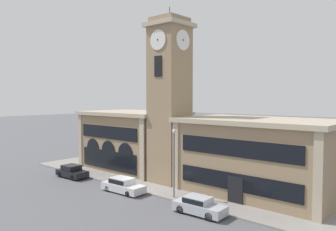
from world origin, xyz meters
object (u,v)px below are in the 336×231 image
object	(u,v)px
bollard	(209,201)
parked_car_near	(72,171)
street_lamp	(174,154)
fire_hydrant	(75,169)
parked_car_far	(199,205)
parked_car_mid	(123,185)

from	to	relation	value
bollard	parked_car_near	bearing A→B (deg)	-174.86
street_lamp	fire_hydrant	bearing A→B (deg)	-178.95
parked_car_far	fire_hydrant	size ratio (longest dim) A/B	5.19
parked_car_far	fire_hydrant	world-z (taller)	parked_car_far
parked_car_mid	fire_hydrant	distance (m)	11.06
parked_car_far	parked_car_near	bearing A→B (deg)	176.93
parked_car_far	street_lamp	xyz separation A→B (m)	(-4.21, 1.79, 3.56)
parked_car_near	fire_hydrant	world-z (taller)	parked_car_near
bollard	fire_hydrant	distance (m)	20.25
street_lamp	fire_hydrant	size ratio (longest dim) A/B	7.42
parked_car_far	street_lamp	bearing A→B (deg)	153.89
parked_car_far	fire_hydrant	bearing A→B (deg)	172.76
parked_car_near	parked_car_far	world-z (taller)	parked_car_near
parked_car_mid	fire_hydrant	bearing A→B (deg)	169.18
street_lamp	fire_hydrant	xyz separation A→B (m)	(-16.23, -0.30, -3.75)
street_lamp	parked_car_near	bearing A→B (deg)	-172.99
parked_car_mid	parked_car_far	xyz separation A→B (m)	(9.48, 0.00, 0.00)
parked_car_near	street_lamp	distance (m)	15.08
parked_car_mid	fire_hydrant	world-z (taller)	parked_car_mid
parked_car_far	street_lamp	size ratio (longest dim) A/B	0.70
parked_car_mid	street_lamp	bearing A→B (deg)	15.68
parked_car_mid	street_lamp	distance (m)	6.61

